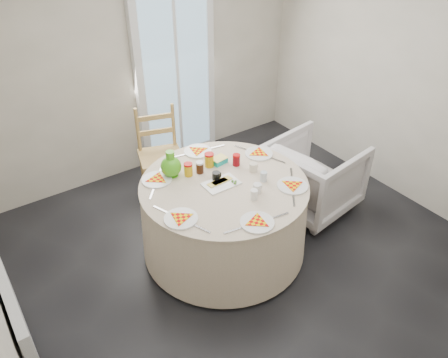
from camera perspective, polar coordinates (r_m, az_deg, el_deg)
floor at (r=4.14m, az=3.28°, el=-10.03°), size 4.00×4.00×0.00m
wall_back at (r=4.94m, az=-10.96°, el=15.02°), size 4.00×0.02×2.60m
wall_right at (r=4.77m, az=23.69°, el=12.06°), size 0.02×4.00×2.60m
glass_door at (r=5.15m, az=-6.31°, el=13.26°), size 1.00×0.08×2.10m
radiator at (r=3.54m, az=-25.59°, el=-15.42°), size 0.07×1.00×0.55m
table at (r=3.96m, az=0.00°, el=-5.07°), size 1.50×1.50×0.76m
wooden_chair at (r=4.67m, az=-8.23°, el=2.79°), size 0.55×0.54×0.99m
armchair at (r=4.58m, az=11.64°, el=0.52°), size 0.87×0.91×0.84m
place_settings at (r=3.72m, az=0.00°, el=-0.38°), size 1.64×1.64×0.03m
jar_cluster at (r=3.87m, az=-1.61°, el=1.95°), size 0.55×0.38×0.15m
butter_tub at (r=3.99m, az=-0.65°, el=2.48°), size 0.16×0.12×0.06m
green_pitcher at (r=3.80m, az=-6.96°, el=1.95°), size 0.21×0.21×0.24m
cheese_platter at (r=3.71m, az=-0.37°, el=-0.46°), size 0.31×0.20×0.04m
mugs_glasses at (r=3.75m, az=2.27°, el=0.60°), size 0.70×0.70×0.10m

